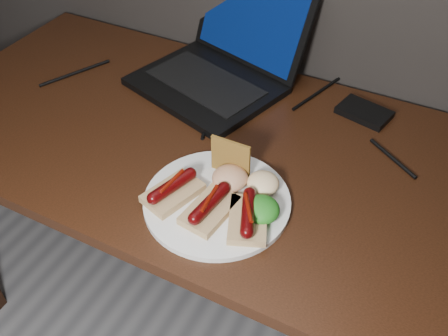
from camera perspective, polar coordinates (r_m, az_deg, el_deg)
desk at (r=1.19m, az=-2.27°, el=0.24°), size 1.40×0.70×0.75m
laptop at (r=1.30m, az=-0.25°, el=12.03°), size 0.43×0.44×0.25m
hard_drive at (r=1.24m, az=15.73°, el=6.15°), size 0.13×0.10×0.02m
desk_cables at (r=1.24m, az=1.20°, el=7.49°), size 0.94×0.42×0.01m
plate at (r=0.98m, az=-0.80°, el=-3.80°), size 0.34×0.34×0.01m
bread_sausage_left at (r=0.98m, az=-5.89°, el=-2.50°), size 0.10×0.13×0.04m
bread_sausage_center at (r=0.94m, az=-1.64°, el=-4.48°), size 0.08×0.12×0.04m
bread_sausage_right at (r=0.92m, az=2.75°, el=-5.55°), size 0.11×0.13×0.04m
crispbread at (r=1.00m, az=0.75°, el=1.19°), size 0.09×0.01×0.08m
salad_greens at (r=0.93m, az=4.28°, el=-4.74°), size 0.07×0.07×0.04m
salsa_mound at (r=0.99m, az=0.68°, el=-1.15°), size 0.07×0.07×0.04m
coleslaw_mound at (r=0.99m, az=4.48°, el=-1.71°), size 0.06×0.06×0.04m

